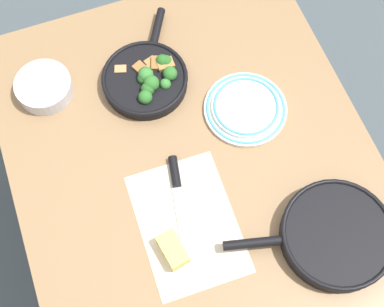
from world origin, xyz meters
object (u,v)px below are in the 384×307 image
at_px(grater_knife, 178,194).
at_px(dinner_plate_stack, 246,108).
at_px(skillet_eggs, 335,235).
at_px(cheese_block, 173,250).
at_px(prep_bowl_steel, 44,87).
at_px(skillet_broccoli, 147,78).

xyz_separation_m(grater_knife, dinner_plate_stack, (-0.17, 0.26, 0.00)).
bearing_deg(grater_knife, skillet_eggs, 64.53).
distance_m(cheese_block, prep_bowl_steel, 0.59).
height_order(skillet_broccoli, skillet_eggs, skillet_broccoli).
relative_size(skillet_broccoli, prep_bowl_steel, 2.16).
distance_m(skillet_eggs, cheese_block, 0.41).
relative_size(skillet_broccoli, dinner_plate_stack, 1.47).
bearing_deg(skillet_broccoli, dinner_plate_stack, -98.31).
xyz_separation_m(skillet_broccoli, skillet_eggs, (0.59, 0.30, -0.00)).
bearing_deg(grater_knife, prep_bowl_steel, -138.64).
height_order(skillet_broccoli, cheese_block, skillet_broccoli).
bearing_deg(skillet_eggs, skillet_broccoli, -49.18).
height_order(skillet_broccoli, grater_knife, skillet_broccoli).
distance_m(skillet_broccoli, grater_knife, 0.35).
bearing_deg(grater_knife, skillet_broccoli, -174.29).
bearing_deg(skillet_eggs, dinner_plate_stack, -66.38).
distance_m(grater_knife, prep_bowl_steel, 0.49).
bearing_deg(cheese_block, prep_bowl_steel, -161.52).
bearing_deg(prep_bowl_steel, cheese_block, 18.48).
bearing_deg(dinner_plate_stack, cheese_block, -46.16).
xyz_separation_m(skillet_eggs, cheese_block, (-0.10, -0.39, -0.00)).
relative_size(cheese_block, prep_bowl_steel, 0.61).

